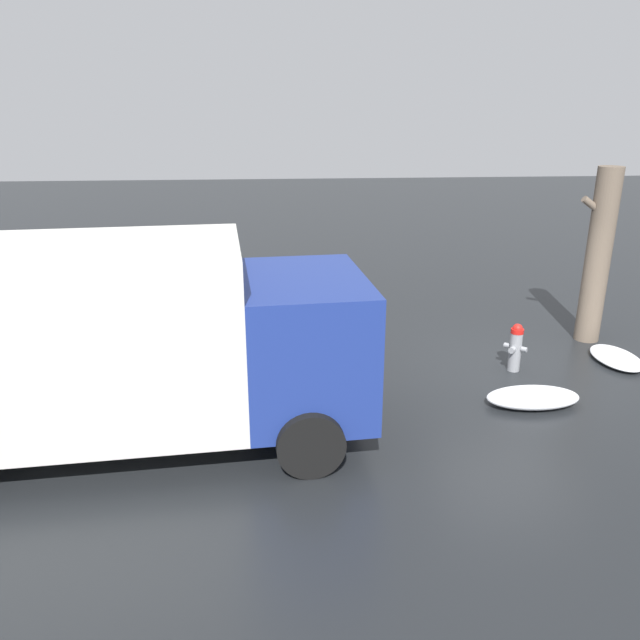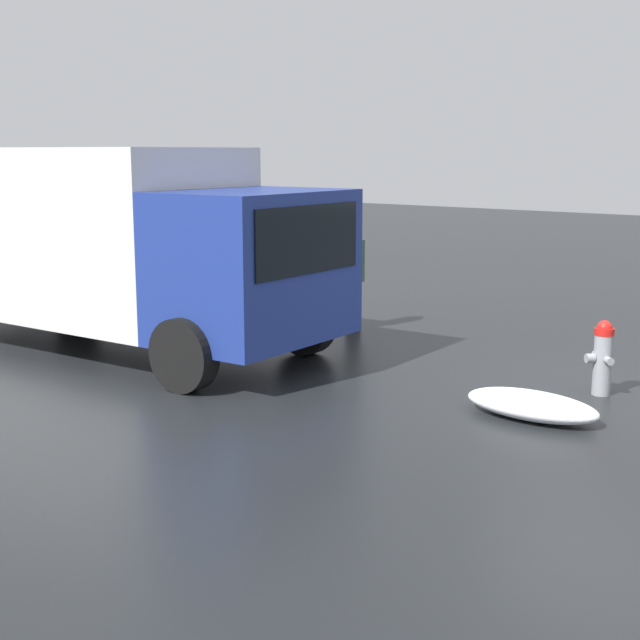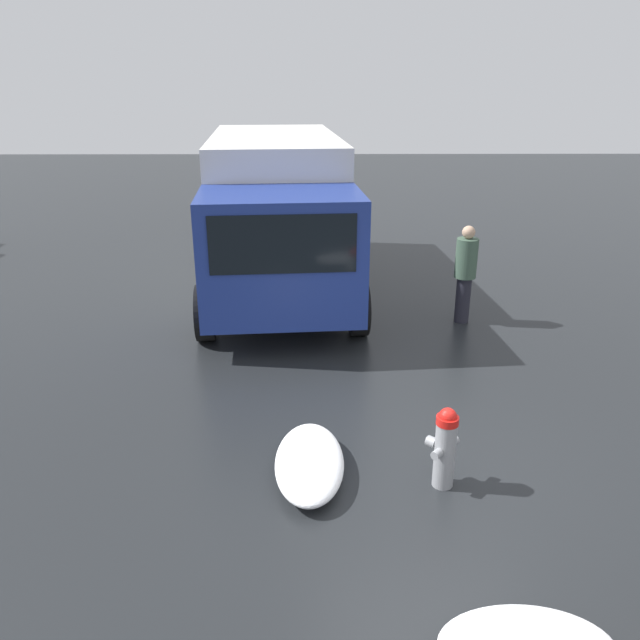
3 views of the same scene
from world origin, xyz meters
name	(u,v)px [view 2 (image 2 of 3)]	position (x,y,z in m)	size (l,w,h in m)	color
ground_plane	(601,395)	(0.00, 0.00, 0.00)	(60.00, 60.00, 0.00)	black
fire_hydrant	(602,357)	(0.00, 0.00, 0.46)	(0.37, 0.36, 0.89)	gray
delivery_truck	(100,238)	(6.77, 2.05, 1.59)	(7.38, 3.19, 2.88)	navy
pedestrian	(353,273)	(4.63, -1.22, 0.91)	(0.36, 0.36, 1.67)	#23232D
snow_pile_by_hydrant	(531,405)	(0.21, 1.37, 0.14)	(1.50, 0.73, 0.28)	white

